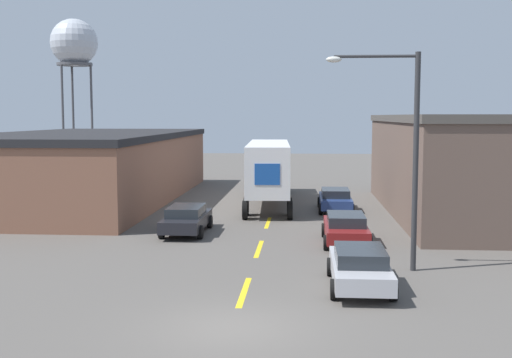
# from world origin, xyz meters

# --- Properties ---
(ground_plane) EXTENTS (160.00, 160.00, 0.00)m
(ground_plane) POSITION_xyz_m (0.00, 0.00, 0.00)
(ground_plane) COLOR #56514C
(road_centerline) EXTENTS (0.20, 16.95, 0.01)m
(road_centerline) POSITION_xyz_m (0.00, 10.21, 0.00)
(road_centerline) COLOR yellow
(road_centerline) RESTS_ON ground_plane
(warehouse_left) EXTENTS (11.93, 25.71, 4.53)m
(warehouse_left) POSITION_xyz_m (-12.70, 25.47, 2.27)
(warehouse_left) COLOR brown
(warehouse_left) RESTS_ON ground_plane
(warehouse_right) EXTENTS (8.76, 20.71, 5.69)m
(warehouse_right) POSITION_xyz_m (11.12, 20.87, 2.85)
(warehouse_right) COLOR brown
(warehouse_right) RESTS_ON ground_plane
(semi_truck) EXTENTS (3.34, 15.02, 3.97)m
(semi_truck) POSITION_xyz_m (-0.38, 24.52, 2.39)
(semi_truck) COLOR silver
(semi_truck) RESTS_ON ground_plane
(parked_car_right_near) EXTENTS (2.02, 4.79, 1.33)m
(parked_car_right_near) POSITION_xyz_m (3.74, 4.31, 0.72)
(parked_car_right_near) COLOR #B2B2B7
(parked_car_right_near) RESTS_ON ground_plane
(parked_car_right_mid) EXTENTS (2.02, 4.79, 1.33)m
(parked_car_right_mid) POSITION_xyz_m (3.74, 11.63, 0.72)
(parked_car_right_mid) COLOR maroon
(parked_car_right_mid) RESTS_ON ground_plane
(parked_car_right_far) EXTENTS (2.02, 4.79, 1.33)m
(parked_car_right_far) POSITION_xyz_m (3.74, 21.43, 0.72)
(parked_car_right_far) COLOR navy
(parked_car_right_far) RESTS_ON ground_plane
(parked_car_left_far) EXTENTS (2.02, 4.79, 1.33)m
(parked_car_left_far) POSITION_xyz_m (-3.74, 13.60, 0.72)
(parked_car_left_far) COLOR black
(parked_car_left_far) RESTS_ON ground_plane
(water_tower) EXTENTS (5.56, 5.56, 17.11)m
(water_tower) POSITION_xyz_m (-25.53, 58.96, 14.12)
(water_tower) COLOR #47474C
(water_tower) RESTS_ON ground_plane
(street_lamp) EXTENTS (3.34, 0.32, 7.88)m
(street_lamp) POSITION_xyz_m (5.45, 6.82, 4.66)
(street_lamp) COLOR #2D2D30
(street_lamp) RESTS_ON ground_plane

